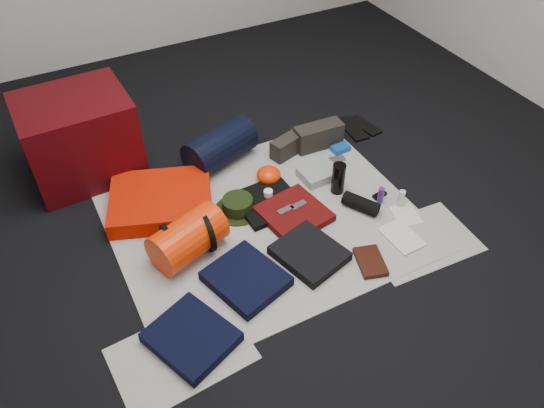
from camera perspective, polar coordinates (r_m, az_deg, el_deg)
name	(u,v)px	position (r m, az deg, el deg)	size (l,w,h in m)	color
floor	(267,224)	(2.91, -0.59, -2.14)	(4.50, 4.50, 0.02)	black
newspaper_mat	(267,222)	(2.90, -0.59, -1.96)	(1.60, 1.30, 0.01)	beige
newspaper_sheet_front_left	(181,354)	(2.43, -9.72, -15.62)	(0.58, 0.40, 0.00)	beige
newspaper_sheet_front_right	(419,241)	(2.91, 15.56, -3.87)	(0.58, 0.40, 0.00)	beige
red_cabinet	(80,137)	(3.27, -19.97, 6.75)	(0.60, 0.50, 0.50)	#430409
sleeping_pad	(161,201)	(3.01, -11.85, 0.35)	(0.55, 0.45, 0.10)	red
stuff_sack	(188,238)	(2.69, -9.03, -3.62)	(0.22, 0.22, 0.37)	#EC2D03
sack_strap_left	(169,245)	(2.68, -11.02, -4.36)	(0.22, 0.22, 0.03)	black
sack_strap_right	(206,232)	(2.71, -7.07, -2.96)	(0.22, 0.22, 0.03)	black
navy_duffel	(220,147)	(3.24, -5.61, 6.15)	(0.23, 0.23, 0.44)	black
boonie_brim	(238,210)	(2.97, -3.68, -0.61)	(0.26, 0.26, 0.01)	black
boonie_crown	(238,204)	(2.94, -3.71, -0.03)	(0.17, 0.17, 0.07)	black
hiking_boot_left	(289,145)	(3.32, 1.82, 6.33)	(0.25, 0.09, 0.12)	#2A2721
hiking_boot_right	(319,136)	(3.39, 5.03, 7.31)	(0.31, 0.12, 0.15)	#2A2721
flip_flop_left	(352,129)	(3.61, 8.60, 8.02)	(0.10, 0.28, 0.02)	black
flip_flop_right	(365,126)	(3.66, 9.95, 8.31)	(0.09, 0.24, 0.01)	black
trousers_navy_a	(191,337)	(2.43, -8.66, -13.96)	(0.31, 0.35, 0.05)	black
trousers_navy_b	(246,279)	(2.60, -2.81, -8.02)	(0.31, 0.35, 0.06)	black
trousers_charcoal	(309,253)	(2.71, 4.05, -5.31)	(0.29, 0.33, 0.05)	black
black_tshirt	(268,202)	(2.99, -0.48, 0.22)	(0.34, 0.32, 0.03)	black
red_shirt	(294,214)	(2.91, 2.35, -1.06)	(0.33, 0.33, 0.04)	#510808
orange_stuff_sack	(269,175)	(3.12, -0.37, 3.14)	(0.14, 0.14, 0.09)	#EC2D03
first_aid_pouch	(319,173)	(3.17, 5.06, 3.31)	(0.22, 0.17, 0.06)	gray
water_bottle	(338,178)	(3.04, 7.15, 2.75)	(0.08, 0.08, 0.19)	black
speaker	(361,204)	(2.98, 9.53, 0.03)	(0.08, 0.08, 0.21)	black
compact_camera	(337,161)	(3.29, 7.04, 4.57)	(0.10, 0.06, 0.04)	silver
cyan_case	(340,148)	(3.40, 7.38, 5.95)	(0.11, 0.07, 0.04)	#0F4891
toiletry_purple	(381,195)	(3.04, 11.62, 0.92)	(0.03, 0.03, 0.10)	#41216C
toiletry_clear	(401,199)	(3.04, 13.72, 0.55)	(0.04, 0.04, 0.11)	silver
paperback_book	(370,262)	(2.73, 10.54, -6.12)	(0.13, 0.20, 0.03)	black
map_booklet	(402,237)	(2.89, 13.77, -3.44)	(0.15, 0.22, 0.01)	silver
map_printout	(406,215)	(3.02, 14.20, -1.15)	(0.13, 0.17, 0.01)	silver
sunglasses	(380,195)	(3.10, 11.50, 0.94)	(0.09, 0.03, 0.02)	black
key_cluster	(165,344)	(2.45, -11.40, -14.53)	(0.07, 0.07, 0.01)	silver
tape_roll	(268,193)	(2.99, -0.40, 1.17)	(0.05, 0.05, 0.04)	silver
energy_bar_a	(286,210)	(2.89, 1.48, -0.65)	(0.10, 0.04, 0.01)	silver
energy_bar_b	(298,205)	(2.92, 2.86, -0.15)	(0.10, 0.04, 0.01)	silver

